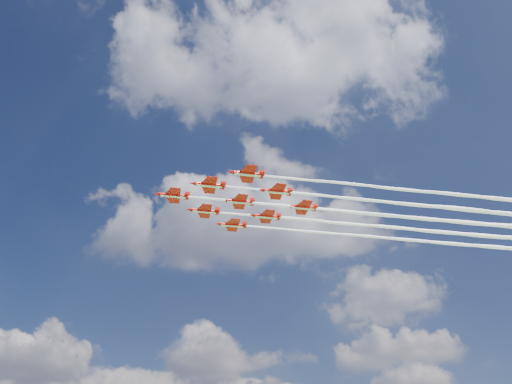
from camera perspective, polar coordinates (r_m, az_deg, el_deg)
jet_lead at (r=163.62m, az=15.72°, el=-2.65°), size 140.23×47.30×2.60m
jet_row2_port at (r=162.25m, az=19.94°, el=-1.60°), size 140.23×47.30×2.60m
jet_row2_starb at (r=173.80m, az=17.67°, el=-4.10°), size 140.23×47.30×2.60m
jet_row3_port at (r=161.83m, az=24.21°, el=-0.54°), size 140.23×47.30×2.60m
jet_row3_centre at (r=172.74m, az=21.66°, el=-3.12°), size 140.23×47.30×2.60m
jet_row3_starb at (r=184.25m, az=19.41°, el=-5.39°), size 140.23×47.30×2.60m
jet_row4_port at (r=172.57m, az=25.66°, el=-2.12°), size 140.23×47.30×2.60m
jet_row4_starb at (r=183.46m, az=23.18°, el=-4.47°), size 140.23×47.30×2.60m
jet_tail at (r=183.52m, az=26.95°, el=-3.52°), size 140.23×47.30×2.60m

